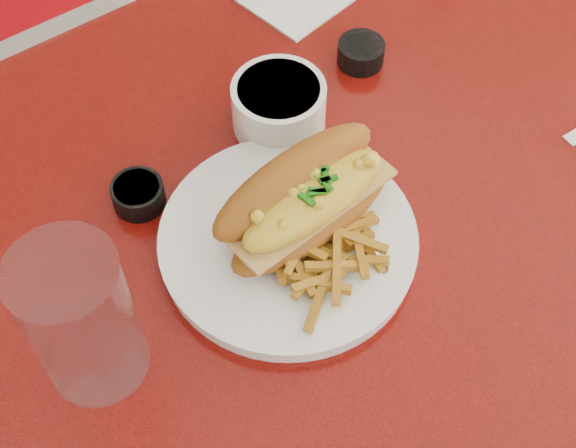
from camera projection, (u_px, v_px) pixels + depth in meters
ground at (356, 416)px, 1.50m from camera, size 8.00×8.00×0.00m
diner_table at (390, 238)px, 0.99m from camera, size 1.23×0.83×0.77m
booth_bench_far at (118, 54)px, 1.63m from camera, size 1.20×0.51×0.90m
dinner_plate at (288, 241)px, 0.79m from camera, size 0.29×0.29×0.02m
mac_hoagie at (306, 198)px, 0.76m from camera, size 0.20×0.11×0.09m
fries_pile at (318, 244)px, 0.76m from camera, size 0.12×0.12×0.03m
fork at (340, 212)px, 0.80m from camera, size 0.03×0.16×0.00m
gravy_ramekin at (279, 105)px, 0.86m from camera, size 0.13×0.13×0.06m
sauce_cup_left at (138, 194)px, 0.81m from camera, size 0.07×0.07×0.03m
sauce_cup_right at (361, 52)px, 0.93m from camera, size 0.07×0.07×0.03m
water_tumbler at (81, 320)px, 0.66m from camera, size 0.11×0.11×0.16m
paper_napkin at (295, 0)px, 1.00m from camera, size 0.12×0.12×0.00m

